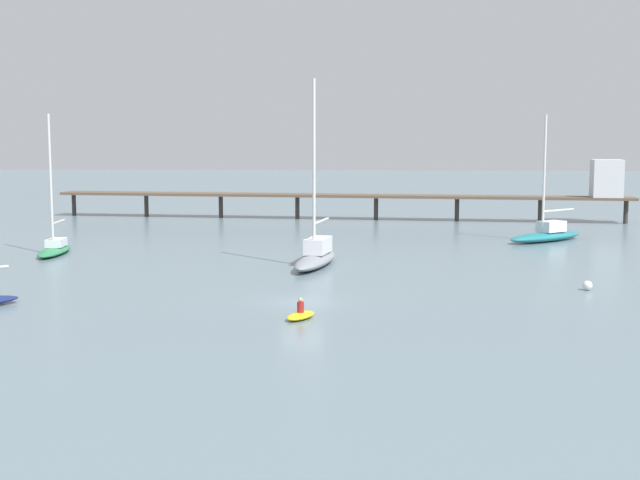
% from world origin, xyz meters
% --- Properties ---
extents(ground_plane, '(400.00, 400.00, 0.00)m').
position_xyz_m(ground_plane, '(0.00, 0.00, 0.00)').
color(ground_plane, slate).
extents(pier, '(66.72, 9.56, 7.06)m').
position_xyz_m(pier, '(11.15, 49.41, 3.53)').
color(pier, brown).
rests_on(pier, ground_plane).
extents(sailboat_green, '(2.53, 7.43, 11.37)m').
position_xyz_m(sailboat_green, '(-21.83, 19.16, 0.68)').
color(sailboat_green, '#287F4C').
rests_on(sailboat_green, ground_plane).
extents(sailboat_teal, '(8.61, 7.72, 11.56)m').
position_xyz_m(sailboat_teal, '(20.14, 30.41, 0.75)').
color(sailboat_teal, '#1E727A').
rests_on(sailboat_teal, ground_plane).
extents(sailboat_gray, '(3.71, 9.52, 13.69)m').
position_xyz_m(sailboat_gray, '(-0.06, 13.87, 0.91)').
color(sailboat_gray, gray).
rests_on(sailboat_gray, ground_plane).
extents(dinghy_yellow, '(1.91, 2.52, 1.14)m').
position_xyz_m(dinghy_yellow, '(0.28, -4.73, 0.22)').
color(dinghy_yellow, yellow).
rests_on(dinghy_yellow, ground_plane).
extents(mooring_buoy_outer, '(0.59, 0.59, 0.59)m').
position_xyz_m(mooring_buoy_outer, '(0.27, 22.90, 0.29)').
color(mooring_buoy_outer, silver).
rests_on(mooring_buoy_outer, ground_plane).
extents(mooring_buoy_far, '(0.61, 0.61, 0.61)m').
position_xyz_m(mooring_buoy_far, '(17.50, 4.77, 0.30)').
color(mooring_buoy_far, silver).
rests_on(mooring_buoy_far, ground_plane).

